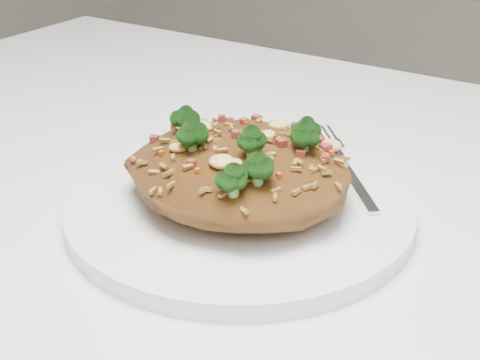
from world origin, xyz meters
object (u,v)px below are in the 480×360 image
object	(u,v)px
dining_table	(292,332)
fork	(346,168)
fried_rice	(240,161)
plate	(240,206)

from	to	relation	value
dining_table	fork	world-z (taller)	fork
fried_rice	dining_table	bearing A→B (deg)	-0.16
plate	fried_rice	distance (m)	0.04
fried_rice	fork	size ratio (longest dim) A/B	1.27
dining_table	fork	xyz separation A→B (m)	(-0.00, 0.09, 0.11)
dining_table	plate	size ratio (longest dim) A/B	4.65
plate	fork	bearing A→B (deg)	61.25
dining_table	fork	bearing A→B (deg)	91.70
fork	dining_table	bearing A→B (deg)	-39.16
plate	fork	distance (m)	0.10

